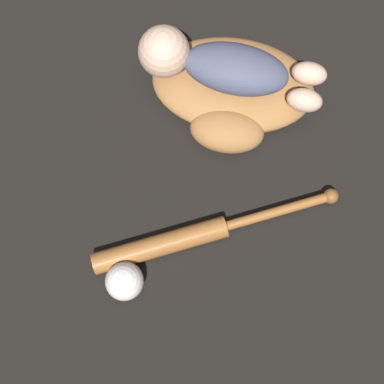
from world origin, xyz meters
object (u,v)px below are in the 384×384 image
(baseball_glove, at_px, (232,92))
(baseball, at_px, (125,281))
(baby_figure, at_px, (218,65))
(baseball_bat, at_px, (185,238))

(baseball_glove, height_order, baseball, baseball)
(baseball, bearing_deg, baby_figure, -96.31)
(baseball_glove, height_order, baby_figure, baby_figure)
(baseball_bat, bearing_deg, baseball_glove, -90.55)
(baseball_glove, xyz_separation_m, baseball, (0.09, 0.44, 0.00))
(baseball, bearing_deg, baseball_bat, -126.26)
(baseball_bat, relative_size, baseball, 5.87)
(baseball_bat, bearing_deg, baseball, 53.74)
(baseball_glove, bearing_deg, baseball_bat, 89.45)
(baseball_glove, distance_m, baby_figure, 0.09)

